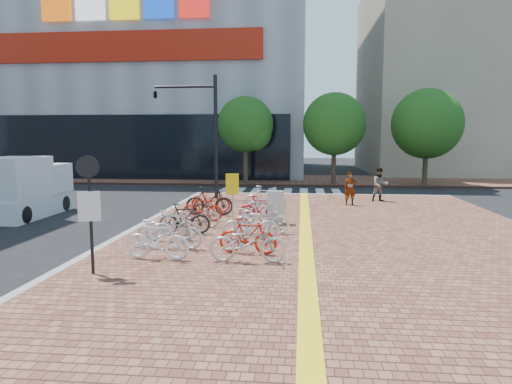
# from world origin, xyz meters

# --- Properties ---
(ground) EXTENTS (120.00, 120.00, 0.00)m
(ground) POSITION_xyz_m (0.00, 0.00, 0.00)
(ground) COLOR black
(ground) RESTS_ON ground
(sidewalk) EXTENTS (14.00, 34.00, 0.15)m
(sidewalk) POSITION_xyz_m (3.00, -5.00, 0.07)
(sidewalk) COLOR brown
(sidewalk) RESTS_ON ground
(tactile_strip) EXTENTS (0.40, 34.00, 0.01)m
(tactile_strip) POSITION_xyz_m (2.00, -5.00, 0.16)
(tactile_strip) COLOR yellow
(tactile_strip) RESTS_ON sidewalk
(kerb_west) EXTENTS (0.25, 34.00, 0.15)m
(kerb_west) POSITION_xyz_m (-4.00, -5.00, 0.08)
(kerb_west) COLOR gray
(kerb_west) RESTS_ON ground
(kerb_north) EXTENTS (14.00, 0.25, 0.15)m
(kerb_north) POSITION_xyz_m (3.00, 12.00, 0.08)
(kerb_north) COLOR gray
(kerb_north) RESTS_ON ground
(far_sidewalk) EXTENTS (70.00, 8.00, 0.15)m
(far_sidewalk) POSITION_xyz_m (0.00, 21.00, 0.07)
(far_sidewalk) COLOR brown
(far_sidewalk) RESTS_ON ground
(department_store) EXTENTS (36.00, 24.27, 28.00)m
(department_store) POSITION_xyz_m (-15.99, 31.95, 13.98)
(department_store) COLOR gray
(department_store) RESTS_ON ground
(building_beige) EXTENTS (20.00, 18.00, 18.00)m
(building_beige) POSITION_xyz_m (18.00, 32.00, 9.00)
(building_beige) COLOR gray
(building_beige) RESTS_ON ground
(crosswalk) EXTENTS (7.50, 4.00, 0.01)m
(crosswalk) POSITION_xyz_m (0.50, 14.00, 0.01)
(crosswalk) COLOR silver
(crosswalk) RESTS_ON ground
(street_trees) EXTENTS (16.20, 4.60, 6.35)m
(street_trees) POSITION_xyz_m (5.04, 17.45, 4.10)
(street_trees) COLOR #38281E
(street_trees) RESTS_ON far_sidewalk
(bike_0) EXTENTS (1.77, 0.59, 1.05)m
(bike_0) POSITION_xyz_m (-1.89, -2.34, 0.67)
(bike_0) COLOR white
(bike_0) RESTS_ON sidewalk
(bike_1) EXTENTS (1.96, 0.71, 1.02)m
(bike_1) POSITION_xyz_m (-1.91, -1.18, 0.66)
(bike_1) COLOR #BABABF
(bike_1) RESTS_ON sidewalk
(bike_2) EXTENTS (1.65, 0.75, 0.95)m
(bike_2) POSITION_xyz_m (-2.14, -0.18, 0.63)
(bike_2) COLOR #AEAEB2
(bike_2) RESTS_ON sidewalk
(bike_3) EXTENTS (1.75, 0.71, 1.02)m
(bike_3) POSITION_xyz_m (-1.98, 0.81, 0.66)
(bike_3) COLOR black
(bike_3) RESTS_ON sidewalk
(bike_4) EXTENTS (1.69, 0.62, 0.88)m
(bike_4) POSITION_xyz_m (-1.87, 2.01, 0.59)
(bike_4) COLOR #AAAAAE
(bike_4) RESTS_ON sidewalk
(bike_5) EXTENTS (1.63, 0.63, 0.96)m
(bike_5) POSITION_xyz_m (-1.92, 3.26, 0.63)
(bike_5) COLOR red
(bike_5) RESTS_ON sidewalk
(bike_6) EXTENTS (1.96, 0.61, 1.17)m
(bike_6) POSITION_xyz_m (-1.90, 4.52, 0.73)
(bike_6) COLOR black
(bike_6) RESTS_ON sidewalk
(bike_7) EXTENTS (1.81, 0.87, 0.91)m
(bike_7) POSITION_xyz_m (-2.02, 5.38, 0.61)
(bike_7) COLOR red
(bike_7) RESTS_ON sidewalk
(bike_8) EXTENTS (2.00, 0.74, 1.04)m
(bike_8) POSITION_xyz_m (0.50, -2.37, 0.67)
(bike_8) COLOR silver
(bike_8) RESTS_ON sidewalk
(bike_9) EXTENTS (1.67, 0.66, 0.98)m
(bike_9) POSITION_xyz_m (0.40, -1.52, 0.64)
(bike_9) COLOR red
(bike_9) RESTS_ON sidewalk
(bike_10) EXTENTS (1.79, 0.66, 1.05)m
(bike_10) POSITION_xyz_m (0.32, -0.12, 0.67)
(bike_10) COLOR silver
(bike_10) RESTS_ON sidewalk
(bike_11) EXTENTS (1.91, 0.90, 0.97)m
(bike_11) POSITION_xyz_m (0.55, 1.07, 0.63)
(bike_11) COLOR white
(bike_11) RESTS_ON sidewalk
(bike_12) EXTENTS (1.64, 0.72, 0.95)m
(bike_12) POSITION_xyz_m (0.43, 2.08, 0.63)
(bike_12) COLOR #AFAFB4
(bike_12) RESTS_ON sidewalk
(bike_13) EXTENTS (1.69, 0.58, 1.00)m
(bike_13) POSITION_xyz_m (0.33, 3.22, 0.65)
(bike_13) COLOR #B60D18
(bike_13) RESTS_ON sidewalk
(bike_14) EXTENTS (1.68, 0.63, 0.87)m
(bike_14) POSITION_xyz_m (0.40, 4.44, 0.59)
(bike_14) COLOR #A5A4A9
(bike_14) RESTS_ON sidewalk
(bike_15) EXTENTS (1.90, 0.73, 1.11)m
(bike_15) POSITION_xyz_m (0.30, 5.70, 0.71)
(bike_15) COLOR silver
(bike_15) RESTS_ON sidewalk
(pedestrian_a) EXTENTS (0.60, 0.41, 1.58)m
(pedestrian_a) POSITION_xyz_m (4.12, 7.90, 0.94)
(pedestrian_a) COLOR gray
(pedestrian_a) RESTS_ON sidewalk
(pedestrian_b) EXTENTS (0.88, 0.72, 1.66)m
(pedestrian_b) POSITION_xyz_m (5.73, 9.38, 0.98)
(pedestrian_b) COLOR #494B5C
(pedestrian_b) RESTS_ON sidewalk
(utility_box) EXTENTS (0.58, 0.43, 1.22)m
(utility_box) POSITION_xyz_m (0.91, 2.92, 0.76)
(utility_box) COLOR #BABABF
(utility_box) RESTS_ON sidewalk
(yellow_sign) EXTENTS (0.49, 0.18, 1.81)m
(yellow_sign) POSITION_xyz_m (-0.75, 3.30, 1.41)
(yellow_sign) COLOR #B7B7BC
(yellow_sign) RESTS_ON sidewalk
(notice_sign) EXTENTS (0.50, 0.19, 2.78)m
(notice_sign) POSITION_xyz_m (-3.00, -3.74, 1.90)
(notice_sign) COLOR black
(notice_sign) RESTS_ON sidewalk
(traffic_light_pole) EXTENTS (3.40, 1.31, 6.32)m
(traffic_light_pole) POSITION_xyz_m (-4.04, 9.70, 4.51)
(traffic_light_pole) COLOR black
(traffic_light_pole) RESTS_ON sidewalk
(box_truck) EXTENTS (2.01, 4.42, 2.53)m
(box_truck) POSITION_xyz_m (-9.67, 4.21, 1.19)
(box_truck) COLOR silver
(box_truck) RESTS_ON ground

